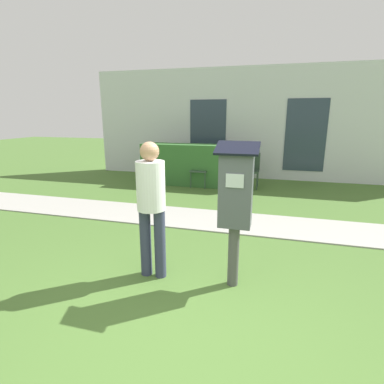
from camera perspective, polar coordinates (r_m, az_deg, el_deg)
The scene contains 8 objects.
ground_plane at distance 2.84m, azimuth -0.93°, elevation -26.34°, with size 40.00×40.00×0.00m, color #476B2D.
sidewalk at distance 5.40m, azimuth 8.10°, elevation -5.67°, with size 12.00×1.10×0.02m.
building_facade at distance 9.19m, azimuth 11.99°, elevation 12.54°, with size 10.00×0.26×3.20m.
parking_meter at distance 3.17m, azimuth 8.30°, elevation -1.02°, with size 0.44×0.31×1.59m.
person_standing at distance 3.38m, azimuth -7.77°, elevation -1.56°, with size 0.32×0.32×1.58m.
outdoor_chair_left at distance 7.95m, azimuth 1.63°, elevation 4.85°, with size 0.44×0.44×0.90m.
outdoor_chair_middle at distance 8.01m, azimuth 11.14°, elevation 4.65°, with size 0.44×0.44×0.90m.
hedge_row at distance 8.09m, azimuth 0.66°, elevation 5.18°, with size 2.95×0.60×1.10m.
Camera 1 is at (0.62, -2.06, 1.85)m, focal length 28.00 mm.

